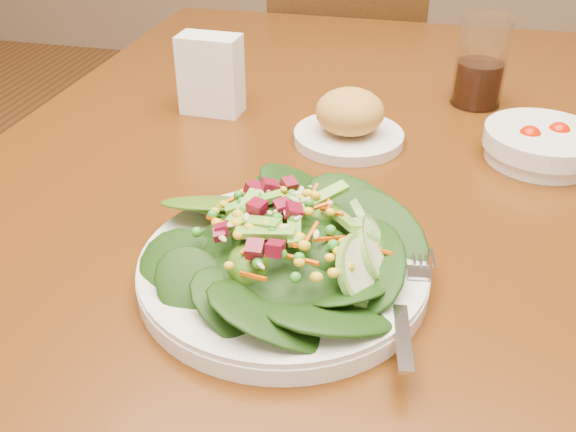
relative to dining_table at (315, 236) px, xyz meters
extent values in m
cube|color=#472209|center=(0.00, 0.00, 0.08)|extent=(0.90, 1.40, 0.04)
cylinder|color=#482912|center=(-0.39, 0.64, -0.29)|extent=(0.07, 0.07, 0.71)
cylinder|color=#482912|center=(0.39, 0.64, -0.29)|extent=(0.07, 0.07, 0.71)
cube|color=#482912|center=(-0.13, 0.95, -0.26)|extent=(0.47, 0.47, 0.04)
cylinder|color=#482912|center=(-0.01, 1.15, -0.46)|extent=(0.04, 0.04, 0.37)
cylinder|color=#482912|center=(-0.33, 1.06, -0.46)|extent=(0.04, 0.04, 0.37)
cylinder|color=#482912|center=(0.07, 0.83, -0.46)|extent=(0.04, 0.04, 0.37)
cylinder|color=#482912|center=(-0.25, 0.75, -0.46)|extent=(0.04, 0.04, 0.37)
cube|color=#482912|center=(-0.08, 0.77, -0.03)|extent=(0.36, 0.12, 0.42)
cylinder|color=silver|center=(0.01, -0.23, 0.11)|extent=(0.28, 0.28, 0.02)
ellipsoid|color=black|center=(0.01, -0.23, 0.14)|extent=(0.19, 0.19, 0.04)
cube|color=silver|center=(0.13, -0.26, 0.12)|extent=(0.05, 0.18, 0.01)
cylinder|color=silver|center=(0.03, 0.09, 0.11)|extent=(0.15, 0.15, 0.01)
ellipsoid|color=gold|center=(0.03, 0.09, 0.15)|extent=(0.09, 0.09, 0.06)
cylinder|color=silver|center=(0.27, 0.09, 0.12)|extent=(0.15, 0.15, 0.04)
sphere|color=#C21400|center=(0.29, 0.10, 0.13)|extent=(0.03, 0.03, 0.03)
sphere|color=#C21400|center=(0.26, 0.08, 0.13)|extent=(0.03, 0.03, 0.03)
cylinder|color=silver|center=(0.19, 0.27, 0.17)|extent=(0.08, 0.08, 0.13)
cylinder|color=black|center=(0.19, 0.27, 0.13)|extent=(0.07, 0.07, 0.07)
cube|color=white|center=(-0.19, 0.15, 0.16)|extent=(0.09, 0.05, 0.11)
cube|color=white|center=(-0.19, 0.15, 0.17)|extent=(0.08, 0.04, 0.10)
camera|label=1|loc=(0.13, -0.70, 0.48)|focal=40.00mm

